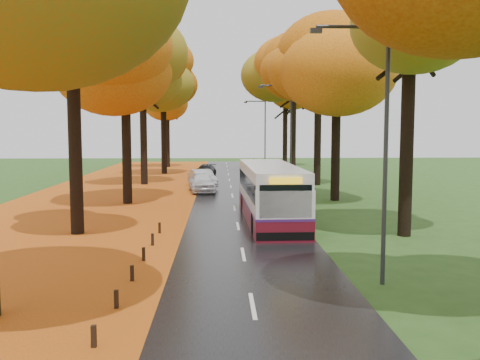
{
  "coord_description": "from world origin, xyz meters",
  "views": [
    {
      "loc": [
        -0.88,
        -8.19,
        4.87
      ],
      "look_at": [
        0.0,
        15.29,
        2.6
      ],
      "focal_mm": 40.0,
      "sensor_mm": 36.0,
      "label": 1
    }
  ],
  "objects": [
    {
      "name": "bollard_row",
      "position": [
        -3.7,
        4.7,
        0.26
      ],
      "size": [
        0.11,
        23.51,
        0.52
      ],
      "color": "black",
      "rests_on": "ground"
    },
    {
      "name": "leaf_drift",
      "position": [
        -3.05,
        25.0,
        0.04
      ],
      "size": [
        0.9,
        90.0,
        0.01
      ],
      "primitive_type": "cube",
      "color": "#DC5516",
      "rests_on": "road"
    },
    {
      "name": "trees_left",
      "position": [
        -7.18,
        27.06,
        9.53
      ],
      "size": [
        9.2,
        74.0,
        13.88
      ],
      "color": "black",
      "rests_on": "ground"
    },
    {
      "name": "car_white",
      "position": [
        -2.27,
        32.31,
        0.8
      ],
      "size": [
        2.34,
        4.64,
        1.52
      ],
      "primitive_type": "imported",
      "rotation": [
        0.0,
        0.0,
        0.13
      ],
      "color": "silver",
      "rests_on": "road"
    },
    {
      "name": "streetlamp_near",
      "position": [
        3.95,
        8.0,
        4.71
      ],
      "size": [
        2.45,
        0.18,
        8.0
      ],
      "color": "#333538",
      "rests_on": "ground"
    },
    {
      "name": "car_dark",
      "position": [
        -2.35,
        45.26,
        0.64
      ],
      "size": [
        2.39,
        4.35,
        1.19
      ],
      "primitive_type": "imported",
      "rotation": [
        0.0,
        0.0,
        -0.18
      ],
      "color": "black",
      "rests_on": "road"
    },
    {
      "name": "centre_line",
      "position": [
        0.0,
        25.0,
        0.04
      ],
      "size": [
        0.12,
        90.0,
        0.01
      ],
      "primitive_type": "cube",
      "color": "silver",
      "rests_on": "road"
    },
    {
      "name": "leaf_verge",
      "position": [
        -9.0,
        25.0,
        0.01
      ],
      "size": [
        12.0,
        90.0,
        0.02
      ],
      "primitive_type": "cube",
      "color": "#81460B",
      "rests_on": "ground"
    },
    {
      "name": "streetlamp_mid",
      "position": [
        3.95,
        30.0,
        4.71
      ],
      "size": [
        2.45,
        0.18,
        8.0
      ],
      "color": "#333538",
      "rests_on": "ground"
    },
    {
      "name": "trees_right",
      "position": [
        7.19,
        26.91,
        9.69
      ],
      "size": [
        9.3,
        74.2,
        13.96
      ],
      "color": "black",
      "rests_on": "ground"
    },
    {
      "name": "road",
      "position": [
        0.0,
        25.0,
        0.02
      ],
      "size": [
        6.5,
        90.0,
        0.04
      ],
      "primitive_type": "cube",
      "color": "black",
      "rests_on": "ground"
    },
    {
      "name": "streetlamp_far",
      "position": [
        3.95,
        52.0,
        4.71
      ],
      "size": [
        2.45,
        0.18,
        8.0
      ],
      "color": "#333538",
      "rests_on": "ground"
    },
    {
      "name": "car_silver",
      "position": [
        -2.35,
        35.96,
        0.76
      ],
      "size": [
        2.74,
        4.61,
        1.43
      ],
      "primitive_type": "imported",
      "rotation": [
        0.0,
        0.0,
        0.3
      ],
      "color": "#ACAFB4",
      "rests_on": "road"
    },
    {
      "name": "bus",
      "position": [
        1.73,
        19.48,
        1.58
      ],
      "size": [
        2.83,
        11.2,
        2.93
      ],
      "rotation": [
        0.0,
        0.0,
        0.03
      ],
      "color": "#5C0E1B",
      "rests_on": "road"
    }
  ]
}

